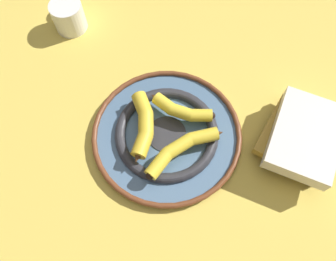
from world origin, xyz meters
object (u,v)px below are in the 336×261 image
banana_b (181,110)px  banana_a (144,126)px  decorative_bowl (168,134)px  coffee_mug (68,15)px  banana_c (182,148)px  book_stack (301,137)px

banana_b → banana_a: bearing=-133.9°
decorative_bowl → coffee_mug: bearing=-57.7°
banana_c → coffee_mug: bearing=-85.7°
banana_b → coffee_mug: size_ratio=1.15×
decorative_bowl → book_stack: size_ratio=1.42×
decorative_bowl → book_stack: bearing=169.8°
banana_b → banana_c: size_ratio=0.81×
banana_c → book_stack: book_stack is taller
decorative_bowl → banana_c: banana_c is taller
banana_c → banana_a: bearing=-65.1°
book_stack → banana_b: bearing=104.2°
coffee_mug → decorative_bowl: bearing=-150.1°
decorative_bowl → banana_b: size_ratio=2.35×
banana_c → book_stack: (-0.29, 0.00, -0.00)m
decorative_bowl → banana_b: bearing=-128.4°
book_stack → decorative_bowl: bearing=114.3°
banana_a → book_stack: (-0.37, 0.07, -0.00)m
banana_a → book_stack: bearing=-95.9°
decorative_bowl → coffee_mug: 0.46m
banana_a → banana_c: size_ratio=0.98×
banana_a → book_stack: book_stack is taller
banana_a → banana_b: (-0.09, -0.03, -0.00)m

